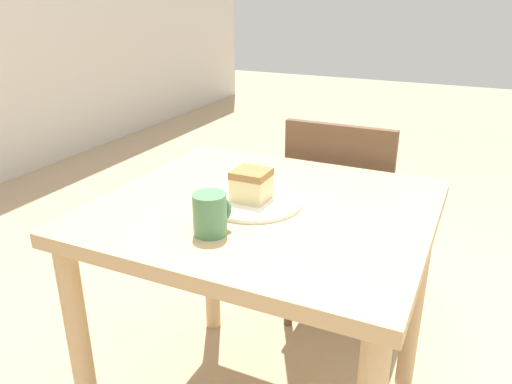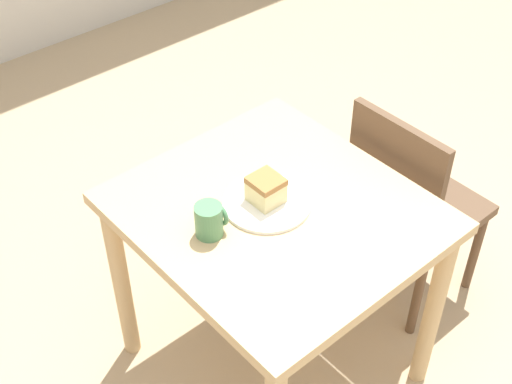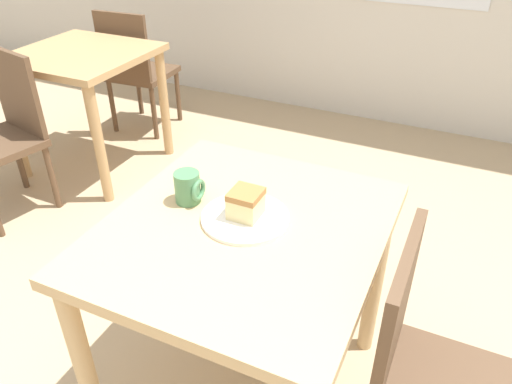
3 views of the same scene
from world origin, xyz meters
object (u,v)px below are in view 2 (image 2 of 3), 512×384
(cake_slice, at_px, (266,190))
(chair_near_window, at_px, (409,203))
(dining_table_near, at_px, (276,237))
(plate, at_px, (267,203))
(coffee_mug, at_px, (210,220))

(cake_slice, bearing_deg, chair_near_window, -9.58)
(dining_table_near, relative_size, plate, 3.29)
(dining_table_near, bearing_deg, coffee_mug, 168.02)
(plate, xyz_separation_m, coffee_mug, (-0.21, 0.01, 0.05))
(chair_near_window, distance_m, coffee_mug, 0.90)
(cake_slice, xyz_separation_m, coffee_mug, (-0.21, 0.01, -0.00))
(cake_slice, bearing_deg, plate, -91.85)
(chair_near_window, distance_m, plate, 0.69)
(plate, bearing_deg, chair_near_window, -9.09)
(chair_near_window, height_order, cake_slice, chair_near_window)
(dining_table_near, distance_m, chair_near_window, 0.63)
(cake_slice, height_order, coffee_mug, coffee_mug)
(plate, distance_m, coffee_mug, 0.21)
(chair_near_window, xyz_separation_m, coffee_mug, (-0.82, 0.11, 0.34))
(coffee_mug, bearing_deg, cake_slice, -2.42)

